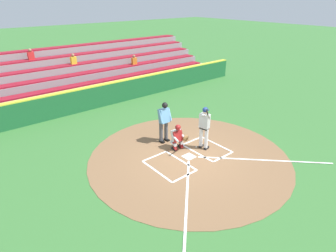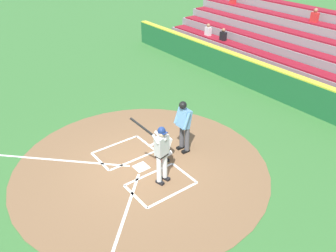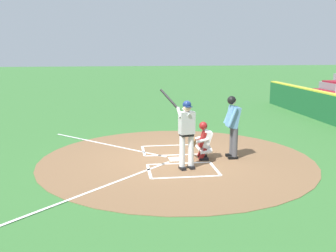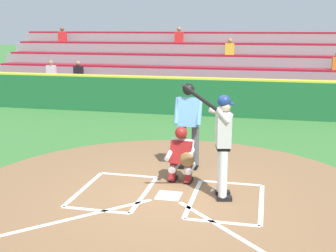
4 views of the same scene
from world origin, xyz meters
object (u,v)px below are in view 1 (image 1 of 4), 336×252
at_px(plate_umpire, 164,119).
at_px(baseball, 196,147).
at_px(catcher, 178,136).
at_px(batter, 205,125).

relative_size(plate_umpire, baseball, 25.20).
height_order(catcher, baseball, catcher).
distance_m(catcher, plate_umpire, 1.00).
distance_m(catcher, baseball, 0.97).
xyz_separation_m(catcher, plate_umpire, (0.02, -0.87, 0.49)).
distance_m(batter, plate_umpire, 1.78).
bearing_deg(baseball, catcher, -33.36).
bearing_deg(plate_umpire, baseball, 117.83).
distance_m(batter, catcher, 1.20).
xyz_separation_m(plate_umpire, baseball, (-0.69, 1.32, -1.04)).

